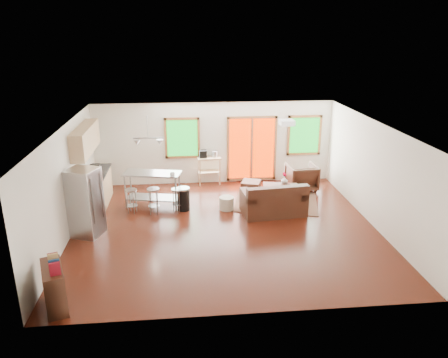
{
  "coord_description": "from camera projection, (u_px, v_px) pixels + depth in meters",
  "views": [
    {
      "loc": [
        -1.0,
        -9.89,
        4.73
      ],
      "look_at": [
        0.0,
        0.3,
        1.2
      ],
      "focal_mm": 35.0,
      "sensor_mm": 36.0,
      "label": 1
    }
  ],
  "objects": [
    {
      "name": "loveseat",
      "position": [
        274.0,
        202.0,
        11.68
      ],
      "size": [
        1.75,
        1.11,
        0.88
      ],
      "rotation": [
        0.0,
        0.0,
        0.11
      ],
      "color": "#331A11",
      "rests_on": "floor"
    },
    {
      "name": "window_right",
      "position": [
        304.0,
        135.0,
        13.98
      ],
      "size": [
        1.1,
        0.05,
        1.3
      ],
      "color": "#0E6317",
      "rests_on": "back_wall"
    },
    {
      "name": "cup",
      "position": [
        172.0,
        174.0,
        11.78
      ],
      "size": [
        0.16,
        0.14,
        0.14
      ],
      "primitive_type": "imported",
      "rotation": [
        0.0,
        0.0,
        -0.31
      ],
      "color": "white",
      "rests_on": "island"
    },
    {
      "name": "bar_stool_a",
      "position": [
        131.0,
        195.0,
        11.72
      ],
      "size": [
        0.39,
        0.39,
        0.67
      ],
      "rotation": [
        0.0,
        0.0,
        -0.3
      ],
      "color": "#B7BABC",
      "rests_on": "floor"
    },
    {
      "name": "island",
      "position": [
        152.0,
        183.0,
        12.09
      ],
      "size": [
        1.66,
        0.94,
        0.99
      ],
      "rotation": [
        0.0,
        0.0,
        -0.21
      ],
      "color": "#B7BABC",
      "rests_on": "floor"
    },
    {
      "name": "bar_stool_b",
      "position": [
        153.0,
        195.0,
        11.65
      ],
      "size": [
        0.36,
        0.36,
        0.71
      ],
      "rotation": [
        0.0,
        0.0,
        -0.08
      ],
      "color": "#B7BABC",
      "rests_on": "floor"
    },
    {
      "name": "refrigerator",
      "position": [
        85.0,
        203.0,
        10.34
      ],
      "size": [
        0.85,
        0.84,
        1.67
      ],
      "rotation": [
        0.0,
        0.0,
        -0.36
      ],
      "color": "#B7BABC",
      "rests_on": "floor"
    },
    {
      "name": "window_left",
      "position": [
        182.0,
        138.0,
        13.62
      ],
      "size": [
        1.1,
        0.05,
        1.3
      ],
      "color": "#0E6317",
      "rests_on": "back_wall"
    },
    {
      "name": "cabinets",
      "position": [
        92.0,
        176.0,
        11.92
      ],
      "size": [
        0.64,
        2.24,
        2.3
      ],
      "color": "tan",
      "rests_on": "floor"
    },
    {
      "name": "trash_can",
      "position": [
        184.0,
        199.0,
        11.94
      ],
      "size": [
        0.35,
        0.35,
        0.65
      ],
      "rotation": [
        0.0,
        0.0,
        -0.0
      ],
      "color": "black",
      "rests_on": "floor"
    },
    {
      "name": "right_wall",
      "position": [
        375.0,
        174.0,
        10.87
      ],
      "size": [
        0.02,
        7.0,
        2.6
      ],
      "primitive_type": "cube",
      "color": "white",
      "rests_on": "ground"
    },
    {
      "name": "vase",
      "position": [
        284.0,
        180.0,
        12.87
      ],
      "size": [
        0.26,
        0.27,
        0.34
      ],
      "rotation": [
        0.0,
        0.0,
        0.42
      ],
      "color": "silver",
      "rests_on": "coffee_table"
    },
    {
      "name": "floor",
      "position": [
        225.0,
        228.0,
        10.95
      ],
      "size": [
        7.5,
        7.0,
        0.02
      ],
      "primitive_type": "cube",
      "color": "#341008",
      "rests_on": "ground"
    },
    {
      "name": "ceiling_flush",
      "position": [
        287.0,
        122.0,
        10.83
      ],
      "size": [
        0.35,
        0.35,
        0.12
      ],
      "primitive_type": "cube",
      "color": "white",
      "rests_on": "ceiling"
    },
    {
      "name": "pouf",
      "position": [
        227.0,
        203.0,
        12.03
      ],
      "size": [
        0.52,
        0.52,
        0.35
      ],
      "primitive_type": "cylinder",
      "rotation": [
        0.0,
        0.0,
        0.37
      ],
      "color": "beige",
      "rests_on": "floor"
    },
    {
      "name": "front_wall",
      "position": [
        247.0,
        248.0,
        7.22
      ],
      "size": [
        7.5,
        0.02,
        2.6
      ],
      "primitive_type": "cube",
      "color": "white",
      "rests_on": "ground"
    },
    {
      "name": "bar_stool_c",
      "position": [
        177.0,
        195.0,
        11.83
      ],
      "size": [
        0.38,
        0.38,
        0.64
      ],
      "rotation": [
        0.0,
        0.0,
        -0.31
      ],
      "color": "#B7BABC",
      "rests_on": "floor"
    },
    {
      "name": "coffee_table",
      "position": [
        281.0,
        187.0,
        12.74
      ],
      "size": [
        1.1,
        0.76,
        0.4
      ],
      "rotation": [
        0.0,
        0.0,
        -0.16
      ],
      "color": "#341A0F",
      "rests_on": "floor"
    },
    {
      "name": "left_wall",
      "position": [
        65.0,
        184.0,
        10.17
      ],
      "size": [
        0.02,
        7.0,
        2.6
      ],
      "primitive_type": "cube",
      "color": "white",
      "rests_on": "ground"
    },
    {
      "name": "rug",
      "position": [
        276.0,
        202.0,
        12.57
      ],
      "size": [
        2.67,
        2.28,
        0.02
      ],
      "primitive_type": "cube",
      "rotation": [
        0.0,
        0.0,
        -0.24
      ],
      "color": "#53623E",
      "rests_on": "floor"
    },
    {
      "name": "ceiling",
      "position": [
        225.0,
        126.0,
        10.09
      ],
      "size": [
        7.5,
        7.0,
        0.02
      ],
      "primitive_type": "cube",
      "color": "white",
      "rests_on": "ground"
    },
    {
      "name": "ottoman",
      "position": [
        251.0,
        187.0,
        13.28
      ],
      "size": [
        0.69,
        0.69,
        0.36
      ],
      "primitive_type": "cube",
      "rotation": [
        0.0,
        0.0,
        -0.34
      ],
      "color": "#331A11",
      "rests_on": "floor"
    },
    {
      "name": "french_doors",
      "position": [
        252.0,
        149.0,
        13.95
      ],
      "size": [
        1.6,
        0.05,
        2.1
      ],
      "color": "red",
      "rests_on": "back_wall"
    },
    {
      "name": "kitchen_cart",
      "position": [
        208.0,
        161.0,
        13.83
      ],
      "size": [
        0.76,
        0.52,
        1.12
      ],
      "rotation": [
        0.0,
        0.0,
        0.07
      ],
      "color": "tan",
      "rests_on": "floor"
    },
    {
      "name": "bookshelf",
      "position": [
        54.0,
        286.0,
        7.73
      ],
      "size": [
        0.62,
        0.95,
        1.05
      ],
      "rotation": [
        0.0,
        0.0,
        0.33
      ],
      "color": "#341A0F",
      "rests_on": "floor"
    },
    {
      "name": "pendant_light",
      "position": [
        148.0,
        142.0,
        11.56
      ],
      "size": [
        0.8,
        0.18,
        0.79
      ],
      "color": "gray",
      "rests_on": "ceiling"
    },
    {
      "name": "back_wall",
      "position": [
        214.0,
        143.0,
        13.82
      ],
      "size": [
        7.5,
        0.02,
        2.6
      ],
      "primitive_type": "cube",
      "color": "white",
      "rests_on": "ground"
    },
    {
      "name": "armchair",
      "position": [
        302.0,
        176.0,
        13.43
      ],
      "size": [
        0.91,
        0.86,
        0.89
      ],
      "primitive_type": "imported",
      "rotation": [
        0.0,
        0.0,
        3.21
      ],
      "color": "#331A11",
      "rests_on": "floor"
    }
  ]
}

